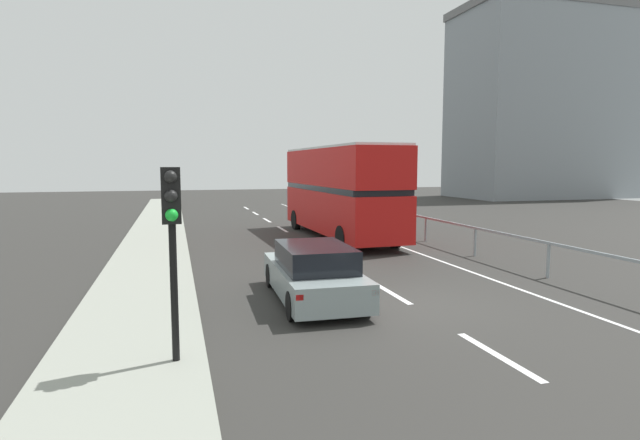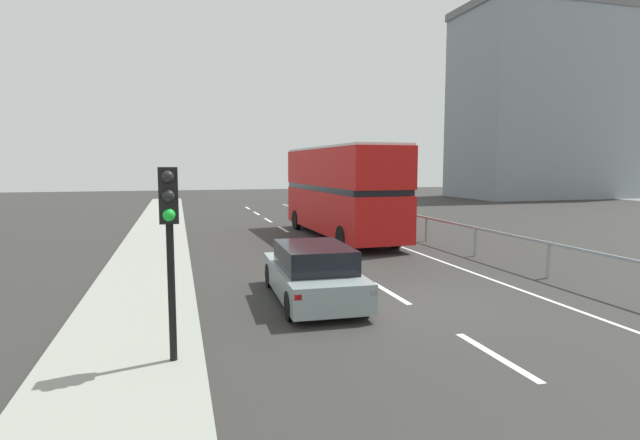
% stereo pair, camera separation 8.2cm
% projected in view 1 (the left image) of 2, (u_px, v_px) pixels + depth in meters
% --- Properties ---
extents(ground_plane, '(73.85, 120.00, 0.10)m').
position_uv_depth(ground_plane, '(408.00, 305.00, 12.34)').
color(ground_plane, '#2D2C29').
extents(near_sidewalk_kerb, '(2.65, 80.00, 0.14)m').
position_uv_depth(near_sidewalk_kerb, '(135.00, 322.00, 10.59)').
color(near_sidewalk_kerb, gray).
rests_on(near_sidewalk_kerb, ground).
extents(lane_paint_markings, '(3.65, 46.00, 0.01)m').
position_uv_depth(lane_paint_markings, '(362.00, 246.00, 21.09)').
color(lane_paint_markings, silver).
rests_on(lane_paint_markings, ground).
extents(bridge_side_railing, '(0.10, 42.00, 1.09)m').
position_uv_depth(bridge_side_railing, '(426.00, 221.00, 22.28)').
color(bridge_side_railing, gray).
rests_on(bridge_side_railing, ground).
extents(distant_building_block, '(18.52, 9.97, 19.44)m').
position_uv_depth(distant_building_block, '(544.00, 104.00, 53.05)').
color(distant_building_block, gray).
rests_on(distant_building_block, ground).
extents(double_decker_bus_red, '(2.76, 10.17, 4.18)m').
position_uv_depth(double_decker_bus_red, '(340.00, 189.00, 23.25)').
color(double_decker_bus_red, '#B71412').
rests_on(double_decker_bus_red, ground).
extents(hatchback_car_near, '(1.99, 4.58, 1.41)m').
position_uv_depth(hatchback_car_near, '(314.00, 273.00, 12.52)').
color(hatchback_car_near, gray).
rests_on(hatchback_car_near, ground).
extents(traffic_signal_pole, '(0.30, 0.42, 3.18)m').
position_uv_depth(traffic_signal_pole, '(172.00, 217.00, 8.06)').
color(traffic_signal_pole, black).
rests_on(traffic_signal_pole, near_sidewalk_kerb).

